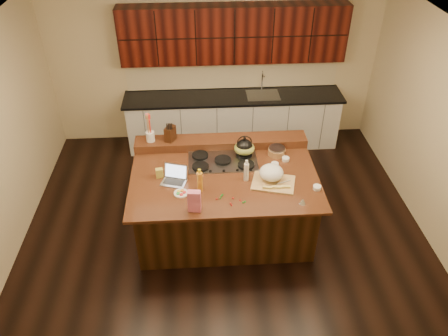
{
  "coord_description": "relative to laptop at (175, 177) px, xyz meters",
  "views": [
    {
      "loc": [
        -0.29,
        -4.45,
        4.31
      ],
      "look_at": [
        0.0,
        0.05,
        1.0
      ],
      "focal_mm": 35.0,
      "sensor_mm": 36.0,
      "label": 1
    }
  ],
  "objects": [
    {
      "name": "back_counter",
      "position": [
        0.93,
        2.3,
        0.01
      ],
      "size": [
        3.7,
        0.66,
        2.4
      ],
      "color": "silver",
      "rests_on": "ground"
    },
    {
      "name": "ramekin_c",
      "position": [
        1.31,
        0.23,
        -0.03
      ],
      "size": [
        0.13,
        0.13,
        0.04
      ],
      "primitive_type": "cylinder",
      "rotation": [
        0.0,
        0.0,
        0.42
      ],
      "color": "white",
      "rests_on": "island"
    },
    {
      "name": "pink_bag",
      "position": [
        0.24,
        -0.57,
        0.08
      ],
      "size": [
        0.16,
        0.1,
        0.28
      ],
      "primitive_type": "cube",
      "rotation": [
        0.0,
        0.0,
        -0.12
      ],
      "color": "pink",
      "rests_on": "island"
    },
    {
      "name": "gumdrop_7",
      "position": [
        0.82,
        -0.48,
        -0.05
      ],
      "size": [
        0.02,
        0.02,
        0.02
      ],
      "primitive_type": "ellipsoid",
      "color": "#198C26",
      "rests_on": "island"
    },
    {
      "name": "gumdrop_2",
      "position": [
        0.79,
        -0.44,
        -0.05
      ],
      "size": [
        0.02,
        0.02,
        0.02
      ],
      "primitive_type": "ellipsoid",
      "color": "red",
      "rests_on": "island"
    },
    {
      "name": "ramekin_a",
      "position": [
        1.75,
        -0.28,
        -0.03
      ],
      "size": [
        0.12,
        0.12,
        0.04
      ],
      "primitive_type": "cylinder",
      "rotation": [
        0.0,
        0.0,
        -0.21
      ],
      "color": "white",
      "rests_on": "island"
    },
    {
      "name": "utensil_crock",
      "position": [
        -0.35,
        0.77,
        0.13
      ],
      "size": [
        0.12,
        0.12,
        0.14
      ],
      "primitive_type": "cylinder",
      "rotation": [
        0.0,
        0.0,
        0.01
      ],
      "color": "white",
      "rests_on": "back_ledge"
    },
    {
      "name": "back_ledge",
      "position": [
        0.63,
        0.77,
        0.0
      ],
      "size": [
        2.4,
        0.3,
        0.12
      ],
      "primitive_type": "cube",
      "color": "black",
      "rests_on": "island"
    },
    {
      "name": "cooktop",
      "position": [
        0.63,
        0.37,
        -0.04
      ],
      "size": [
        0.92,
        0.52,
        0.05
      ],
      "color": "gray",
      "rests_on": "island"
    },
    {
      "name": "gumdrop_9",
      "position": [
        0.55,
        -0.39,
        -0.05
      ],
      "size": [
        0.02,
        0.02,
        0.02
      ],
      "primitive_type": "ellipsoid",
      "color": "#198C26",
      "rests_on": "island"
    },
    {
      "name": "knife_block",
      "position": [
        -0.07,
        0.77,
        0.17
      ],
      "size": [
        0.16,
        0.2,
        0.21
      ],
      "primitive_type": "cube",
      "rotation": [
        0.0,
        0.0,
        -0.43
      ],
      "color": "black",
      "rests_on": "back_ledge"
    },
    {
      "name": "ramekin_b",
      "position": [
        1.47,
        0.35,
        -0.03
      ],
      "size": [
        0.13,
        0.13,
        0.04
      ],
      "primitive_type": "cylinder",
      "rotation": [
        0.0,
        0.0,
        -0.37
      ],
      "color": "white",
      "rests_on": "island"
    },
    {
      "name": "kitchen_timer",
      "position": [
        1.52,
        -0.53,
        -0.02
      ],
      "size": [
        0.1,
        0.1,
        0.07
      ],
      "primitive_type": "cone",
      "rotation": [
        0.0,
        0.0,
        -0.39
      ],
      "color": "silver",
      "rests_on": "island"
    },
    {
      "name": "candy_plate",
      "position": [
        0.08,
        -0.26,
        -0.05
      ],
      "size": [
        0.22,
        0.22,
        0.01
      ],
      "primitive_type": "cylinder",
      "rotation": [
        0.0,
        0.0,
        0.24
      ],
      "color": "white",
      "rests_on": "island"
    },
    {
      "name": "gumdrop_1",
      "position": [
        0.84,
        -0.47,
        -0.05
      ],
      "size": [
        0.02,
        0.02,
        0.02
      ],
      "primitive_type": "ellipsoid",
      "color": "#198C26",
      "rests_on": "island"
    },
    {
      "name": "package_box",
      "position": [
        -0.19,
        0.09,
        0.01
      ],
      "size": [
        0.1,
        0.08,
        0.13
      ],
      "primitive_type": "cube",
      "rotation": [
        0.0,
        0.0,
        0.18
      ],
      "color": "gold",
      "rests_on": "island"
    },
    {
      "name": "gumdrop_6",
      "position": [
        0.7,
        -0.4,
        -0.05
      ],
      "size": [
        0.02,
        0.02,
        0.02
      ],
      "primitive_type": "ellipsoid",
      "color": "red",
      "rests_on": "island"
    },
    {
      "name": "laptop",
      "position": [
        0.0,
        0.0,
        0.0
      ],
      "size": [
        0.36,
        0.32,
        0.21
      ],
      "rotation": [
        0.0,
        0.0,
        -0.3
      ],
      "color": "#B7B7BC",
      "rests_on": "island"
    },
    {
      "name": "oil_bottle",
      "position": [
        0.31,
        -0.21,
        0.08
      ],
      "size": [
        0.07,
        0.07,
        0.27
      ],
      "primitive_type": "cylinder",
      "rotation": [
        0.0,
        0.0,
        -0.07
      ],
      "color": "orange",
      "rests_on": "island"
    },
    {
      "name": "room",
      "position": [
        0.63,
        0.07,
        0.37
      ],
      "size": [
        5.52,
        5.02,
        2.72
      ],
      "color": "black",
      "rests_on": "ground"
    },
    {
      "name": "strainer_bowl",
      "position": [
        1.38,
        0.5,
        -0.01
      ],
      "size": [
        0.3,
        0.3,
        0.09
      ],
      "primitive_type": "cylinder",
      "rotation": [
        0.0,
        0.0,
        0.27
      ],
      "color": "#996B3F",
      "rests_on": "island"
    },
    {
      "name": "vinegar_bottle",
      "position": [
        0.9,
        -0.04,
        0.07
      ],
      "size": [
        0.07,
        0.07,
        0.25
      ],
      "primitive_type": "cylinder",
      "rotation": [
        0.0,
        0.0,
        0.19
      ],
      "color": "silver",
      "rests_on": "island"
    },
    {
      "name": "gumdrop_3",
      "position": [
        0.58,
        -0.33,
        -0.05
      ],
      "size": [
        0.02,
        0.02,
        0.02
      ],
      "primitive_type": "ellipsoid",
      "color": "#198C26",
      "rests_on": "island"
    },
    {
      "name": "wooden_tray",
      "position": [
        1.22,
        -0.08,
        0.04
      ],
      "size": [
        0.6,
        0.5,
        0.21
      ],
      "rotation": [
        0.0,
        0.0,
        -0.27
      ],
      "color": "tan",
      "rests_on": "island"
    },
    {
      "name": "gumdrop_0",
      "position": [
        0.51,
        -0.4,
        -0.05
      ],
      "size": [
        0.02,
        0.02,
        0.02
      ],
      "primitive_type": "ellipsoid",
      "color": "red",
      "rests_on": "island"
    },
    {
      "name": "gumdrop_4",
      "position": [
        0.67,
        -0.49,
        -0.05
      ],
      "size": [
        0.02,
        0.02,
        0.02
      ],
      "primitive_type": "ellipsoid",
      "color": "red",
      "rests_on": "island"
    },
    {
      "name": "gumdrop_8",
      "position": [
        0.68,
        -0.52,
        -0.05
      ],
      "size": [
        0.02,
        0.02,
        0.02
      ],
      "primitive_type": "ellipsoid",
      "color": "red",
      "rests_on": "island"
    },
    {
      "name": "kettle",
      "position": [
        0.93,
        0.5,
        0.09
      ],
      "size": [
        0.26,
        0.26,
        0.2
      ],
      "primitive_type": "ellipsoid",
      "rotation": [
        0.0,
        0.0,
        -0.16
      ],
      "color": "black",
      "rests_on": "cooktop"
    },
    {
      "name": "gumdrop_5",
      "position": [
        0.57,
        -0.35,
        -0.05
      ],
      "size": [
        0.02,
        0.02,
        0.02
      ],
      "primitive_type": "ellipsoid",
      "color": "#198C26",
      "rests_on": "island"
    },
    {
      "name": "green_bowl",
      "position": [
        0.93,
        0.5,
        0.07
      ],
      "size": [
        0.34,
        0.34,
        0.15
      ],
      "primitive_type": "ellipsoid",
      "rotation": [
        0.0,
        0.0,
        -0.25
      ],
      "color": "olive",
      "rests_on": "cooktop"
    },
    {
      "name": "island",
      "position": [
        0.63,
        0.07,
        -0.51
      ],
      "size": [
        2.4,
        1.6,
        0.92
      ],
      "color": "black",
      "rests_on": "ground"
    }
  ]
}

